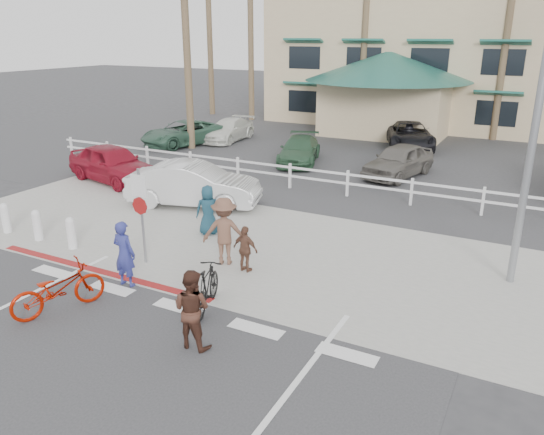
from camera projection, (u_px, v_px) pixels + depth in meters
The scene contains 33 objects.
ground at pixel (162, 320), 11.43m from camera, with size 140.00×140.00×0.00m, color #333335.
bike_path at pixel (93, 369), 9.75m from camera, with size 12.00×16.00×0.01m, color #333335.
sidewalk_plaza at pixel (262, 248), 15.19m from camera, with size 22.00×7.00×0.01m, color gray.
cross_street at pixel (316, 209), 18.54m from camera, with size 40.00×5.00×0.01m, color #333335.
parking_lot at pixel (391, 156), 26.48m from camera, with size 50.00×16.00×0.01m, color #333335.
curb_red at pixel (99, 271), 13.74m from camera, with size 7.00×0.25×0.02m, color maroon.
rail_fence at pixel (350, 184), 19.83m from camera, with size 29.40×0.16×1.00m, color silver, non-canonical shape.
building at pixel (482, 36), 34.61m from camera, with size 28.00×16.00×11.30m, color #CDB58C, non-canonical shape.
sign_post at pixel (142, 212), 13.80m from camera, with size 0.50×0.10×2.90m, color gray, non-canonical shape.
bollard_0 at pixel (71, 233), 15.04m from camera, with size 0.26×0.26×0.95m, color silver, non-canonical shape.
bollard_1 at pixel (37, 225), 15.65m from camera, with size 0.26×0.26×0.95m, color silver, non-canonical shape.
bollard_2 at pixel (6, 218), 16.27m from camera, with size 0.26×0.26×0.95m, color silver, non-canonical shape.
streetlight_0 at pixel (540, 98), 11.70m from camera, with size 0.60×2.00×9.00m, color gray, non-canonical shape.
palm_0 at pixel (209, 8), 37.69m from camera, with size 4.00×4.00×15.00m, color #224B1C, non-canonical shape.
palm_1 at pixel (251, 22), 35.44m from camera, with size 4.00×4.00×13.00m, color #224B1C, non-canonical shape.
palm_3 at pixel (366, 12), 31.77m from camera, with size 4.00×4.00×14.00m, color #224B1C, non-canonical shape.
palm_4 at pixel (438, 2), 30.70m from camera, with size 4.00×4.00×15.00m, color #224B1C, non-canonical shape.
palm_5 at pixel (509, 20), 28.44m from camera, with size 4.00×4.00×13.00m, color #224B1C, non-canonical shape.
palm_10 at pixel (186, 29), 26.36m from camera, with size 4.00×4.00×12.00m, color #224B1C, non-canonical shape.
bike_red at pixel (58, 289), 11.61m from camera, with size 0.72×2.07×1.09m, color #981401.
rider_red at pixel (124, 254), 12.73m from camera, with size 0.61×0.40×1.66m, color navy.
bike_black at pixel (207, 288), 11.74m from camera, with size 0.48×1.71×1.03m, color black.
rider_black at pixel (192, 309), 10.23m from camera, with size 0.79×0.62×1.63m, color #41241A.
pedestrian_a at pixel (225, 231), 13.93m from camera, with size 1.18×0.68×1.83m, color brown.
pedestrian_child at pixel (245, 249), 13.54m from camera, with size 0.73×0.30×1.24m, color brown.
pedestrian_b at pixel (208, 210), 16.05m from camera, with size 0.75×0.49×1.54m, color #173A4B.
car_white_sedan at pixel (194, 185), 18.74m from camera, with size 1.63×4.68×1.54m, color #BDBDBD.
car_red_compact at pixel (113, 163), 21.78m from camera, with size 1.81×4.50×1.53m, color maroon.
lot_car_0 at pixel (184, 133), 28.89m from camera, with size 2.20×4.76×1.32m, color #335844.
lot_car_1 at pixel (299, 150), 25.00m from camera, with size 1.69×4.15×1.20m, color #2B5035.
lot_car_2 at pixel (399, 161), 22.56m from camera, with size 1.64×4.07×1.39m, color #605C55.
lot_car_4 at pixel (228, 130), 30.11m from camera, with size 1.69×4.16×1.21m, color silver.
lot_car_5 at pixel (410, 135), 28.24m from camera, with size 2.24×4.87×1.35m, color black.
Camera 1 is at (6.77, -7.81, 5.87)m, focal length 35.00 mm.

